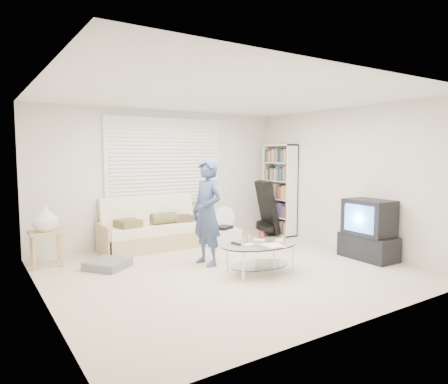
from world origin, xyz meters
TOP-DOWN VIEW (x-y plane):
  - ground at (0.00, 0.00)m, footprint 5.00×5.00m
  - room_shell at (0.00, 0.48)m, footprint 5.02×4.52m
  - window_blinds at (0.00, 2.20)m, footprint 2.32×0.08m
  - futon_sofa at (-0.39, 1.87)m, footprint 1.90×0.77m
  - grey_floor_pillow at (-1.49, 1.05)m, footprint 0.75×0.75m
  - side_table at (-2.22, 1.65)m, footprint 0.47×0.38m
  - bookshelf at (2.32, 1.61)m, footprint 0.30×0.79m
  - guitar_case at (1.96, 1.56)m, footprint 0.44×0.42m
  - floor_fan at (0.95, 1.64)m, footprint 0.41×0.28m
  - storage_bin at (0.70, 1.26)m, footprint 0.57×0.41m
  - tv_unit at (2.20, -0.71)m, footprint 0.52×0.90m
  - coffee_table at (0.24, -0.39)m, footprint 1.23×0.85m
  - standing_person at (-0.14, 0.43)m, footprint 0.47×0.64m

SIDE VIEW (x-z plane):
  - ground at x=0.00m, z-range 0.00..0.00m
  - grey_floor_pillow at x=-1.49m, z-range 0.00..0.12m
  - storage_bin at x=0.70m, z-range -0.02..0.37m
  - futon_sofa at x=-0.39m, z-range -0.16..0.77m
  - coffee_table at x=0.24m, z-range 0.07..0.62m
  - floor_fan at x=0.95m, z-range 0.06..0.74m
  - tv_unit at x=2.20m, z-range -0.01..0.95m
  - guitar_case at x=1.96m, z-range -0.06..1.07m
  - side_table at x=-2.22m, z-range 0.23..1.17m
  - standing_person at x=-0.14m, z-range 0.00..1.61m
  - bookshelf at x=2.32m, z-range 0.00..1.88m
  - window_blinds at x=0.00m, z-range 0.74..2.36m
  - room_shell at x=0.00m, z-range 0.37..2.88m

